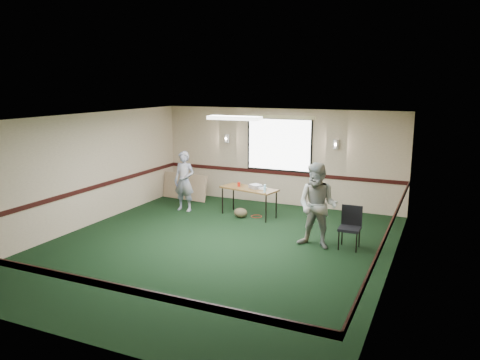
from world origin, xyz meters
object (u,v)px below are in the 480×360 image
at_px(person_left, 184,181).
at_px(person_right, 318,206).
at_px(projector, 256,186).
at_px(folding_table, 249,190).
at_px(conference_chair, 351,224).

bearing_deg(person_left, person_right, -19.98).
xyz_separation_m(projector, person_right, (2.05, -1.62, 0.10)).
height_order(folding_table, projector, projector).
relative_size(person_left, person_right, 0.90).
height_order(conference_chair, person_right, person_right).
xyz_separation_m(projector, conference_chair, (2.68, -1.33, -0.28)).
bearing_deg(conference_chair, person_right, -156.71).
distance_m(folding_table, conference_chair, 3.15).
xyz_separation_m(projector, person_left, (-1.97, -0.24, 0.01)).
distance_m(folding_table, person_left, 1.81).
bearing_deg(conference_chair, person_left, 165.71).
height_order(folding_table, person_left, person_left).
relative_size(folding_table, person_left, 0.98).
xyz_separation_m(folding_table, conference_chair, (2.86, -1.30, -0.17)).
bearing_deg(folding_table, conference_chair, -12.09).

